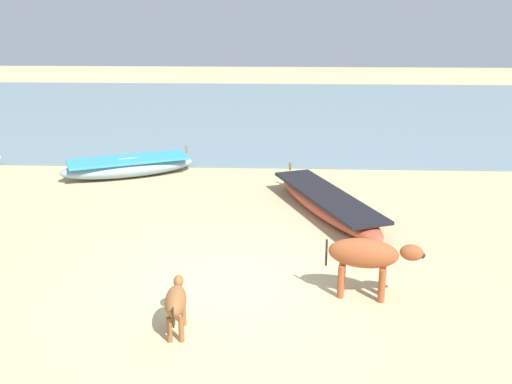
{
  "coord_description": "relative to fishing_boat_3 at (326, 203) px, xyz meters",
  "views": [
    {
      "loc": [
        0.79,
        -8.34,
        4.31
      ],
      "look_at": [
        0.25,
        3.18,
        0.6
      ],
      "focal_mm": 38.92,
      "sensor_mm": 36.0,
      "label": 1
    }
  ],
  "objects": [
    {
      "name": "sea_water",
      "position": [
        -1.82,
        13.73,
        -0.21
      ],
      "size": [
        60.0,
        20.0,
        0.08
      ],
      "primitive_type": "cube",
      "color": "slate",
      "rests_on": "ground"
    },
    {
      "name": "fishing_boat_3",
      "position": [
        0.0,
        0.0,
        0.0
      ],
      "size": [
        2.6,
        4.62,
        0.66
      ],
      "rotation": [
        0.0,
        0.0,
        1.96
      ],
      "color": "#B74733",
      "rests_on": "ground"
    },
    {
      "name": "fishing_boat_4",
      "position": [
        -5.26,
        2.77,
        0.03
      ],
      "size": [
        3.75,
        2.48,
        0.72
      ],
      "rotation": [
        0.0,
        0.0,
        0.43
      ],
      "color": "#8CA5B7",
      "rests_on": "ground"
    },
    {
      "name": "ground",
      "position": [
        -1.82,
        -3.55,
        -0.25
      ],
      "size": [
        80.0,
        80.0,
        0.0
      ],
      "primitive_type": "plane",
      "color": "tan"
    },
    {
      "name": "calf_far_brown",
      "position": [
        -2.47,
        -5.05,
        0.23
      ],
      "size": [
        0.37,
        1.03,
        0.67
      ],
      "rotation": [
        0.0,
        0.0,
        1.67
      ],
      "color": "brown",
      "rests_on": "ground"
    },
    {
      "name": "cow_adult_rust",
      "position": [
        0.33,
        -3.88,
        0.46
      ],
      "size": [
        1.51,
        0.62,
        0.98
      ],
      "rotation": [
        0.0,
        0.0,
        6.11
      ],
      "color": "#9E4C28",
      "rests_on": "ground"
    }
  ]
}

